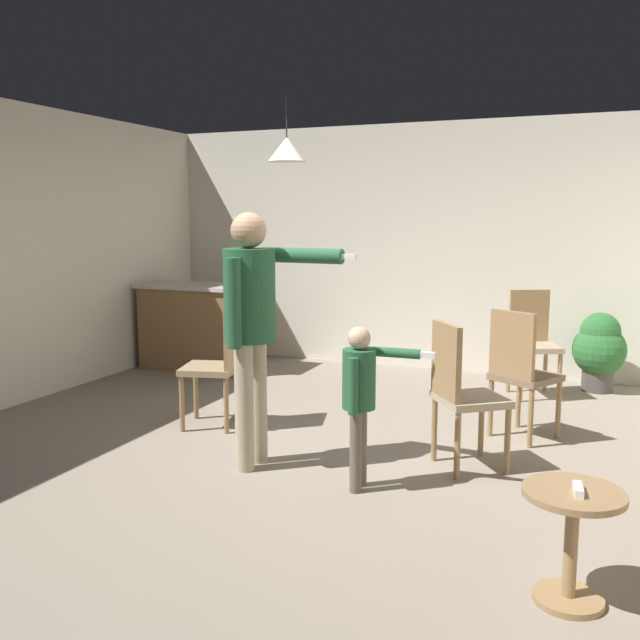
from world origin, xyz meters
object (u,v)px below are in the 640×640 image
dining_chair_spare (520,369)px  side_table_by_couch (572,532)px  person_child (361,389)px  dining_chair_near_wall (532,339)px  kitchen_counter (199,326)px  dining_chair_by_counter (461,390)px  spare_remote_on_table (578,490)px  person_adult (252,312)px  potted_plant_by_wall (599,348)px  dining_chair_centre_back (218,360)px

dining_chair_spare → side_table_by_couch: bearing=-49.2°
person_child → dining_chair_near_wall: (0.76, 2.82, -0.10)m
kitchen_counter → dining_chair_by_counter: 3.89m
dining_chair_by_counter → spare_remote_on_table: bearing=-9.3°
kitchen_counter → person_child: person_child is taller
person_adult → dining_chair_spare: person_adult is taller
kitchen_counter → potted_plant_by_wall: 4.21m
person_adult → dining_chair_near_wall: (1.56, 2.71, -0.52)m
side_table_by_couch → dining_chair_near_wall: 3.72m
potted_plant_by_wall → spare_remote_on_table: bearing=-90.8°
dining_chair_by_counter → dining_chair_near_wall: same height
dining_chair_centre_back → person_adult: bearing=-150.8°
kitchen_counter → side_table_by_couch: 5.37m
side_table_by_couch → dining_chair_by_counter: size_ratio=0.52×
person_adult → dining_chair_near_wall: 3.17m
dining_chair_centre_back → dining_chair_spare: size_ratio=1.00×
person_child → dining_chair_by_counter: size_ratio=1.03×
kitchen_counter → spare_remote_on_table: 5.40m
dining_chair_near_wall → dining_chair_spare: 1.42m
dining_chair_by_counter → person_adult: bearing=-106.6°
dining_chair_near_wall → spare_remote_on_table: bearing=73.5°
person_adult → person_child: size_ratio=1.67×
dining_chair_by_counter → dining_chair_near_wall: (0.25, 2.22, 0.00)m
person_adult → dining_chair_spare: size_ratio=1.72×
person_child → potted_plant_by_wall: person_child is taller
dining_chair_near_wall → dining_chair_spare: bearing=67.1°
dining_chair_centre_back → dining_chair_spare: 2.36m
dining_chair_spare → spare_remote_on_table: dining_chair_spare is taller
person_child → dining_chair_centre_back: 1.70m
dining_chair_by_counter → dining_chair_centre_back: 2.00m
kitchen_counter → dining_chair_by_counter: (3.32, -2.02, 0.07)m
side_table_by_couch → potted_plant_by_wall: bearing=88.9°
side_table_by_couch → spare_remote_on_table: 0.21m
potted_plant_by_wall → dining_chair_centre_back: bearing=-139.8°
spare_remote_on_table → dining_chair_near_wall: bearing=98.2°
person_child → dining_chair_centre_back: size_ratio=1.03×
kitchen_counter → dining_chair_centre_back: 2.24m
potted_plant_by_wall → spare_remote_on_table: potted_plant_by_wall is taller
dining_chair_centre_back → spare_remote_on_table: bearing=-136.5°
person_adult → potted_plant_by_wall: size_ratio=2.22×
person_adult → person_child: 0.92m
person_adult → dining_chair_centre_back: size_ratio=1.72×
dining_chair_by_counter → dining_chair_spare: 0.85m
dining_chair_centre_back → dining_chair_spare: bearing=-90.6°
kitchen_counter → person_child: (2.81, -2.62, 0.16)m
person_child → dining_chair_centre_back: bearing=-120.6°
kitchen_counter → person_child: 3.85m
person_child → dining_chair_spare: size_ratio=1.03×
dining_chair_centre_back → potted_plant_by_wall: size_ratio=1.29×
dining_chair_centre_back → potted_plant_by_wall: bearing=-64.7°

